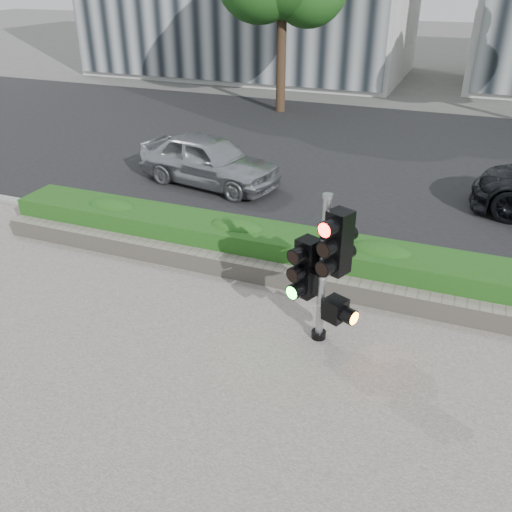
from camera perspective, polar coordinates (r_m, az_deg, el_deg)
name	(u,v)px	position (r m, az deg, el deg)	size (l,w,h in m)	color
ground	(244,348)	(8.16, -1.30, -9.69)	(120.00, 120.00, 0.00)	#51514C
sidewalk	(157,477)	(6.56, -10.41, -21.94)	(16.00, 11.00, 0.03)	#9E9389
road	(372,156)	(16.89, 12.11, 10.23)	(60.00, 13.00, 0.02)	black
curb	(306,253)	(10.65, 5.25, 0.29)	(60.00, 0.25, 0.12)	gray
stone_wall	(285,277)	(9.53, 3.10, -2.21)	(12.00, 0.32, 0.34)	gray
hedge	(297,252)	(10.00, 4.33, 0.38)	(12.00, 1.00, 0.68)	#327F27
traffic_signal	(327,263)	(7.70, 7.44, -0.75)	(0.86, 0.73, 2.33)	black
car_silver	(209,160)	(14.09, -4.98, 10.01)	(1.52, 3.79, 1.29)	#A2A4A9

